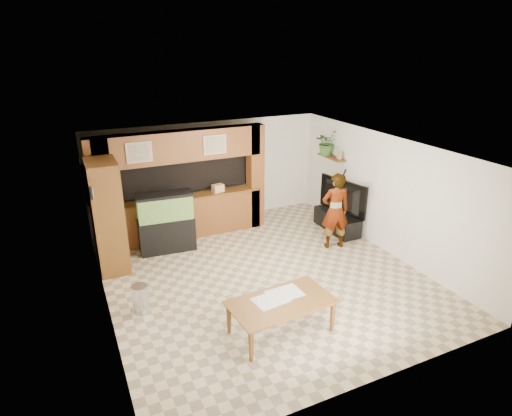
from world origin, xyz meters
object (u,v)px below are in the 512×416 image
pantry_cabinet (108,217)px  dining_table (282,318)px  person (335,211)px  television (339,197)px  aquarium (166,223)px

pantry_cabinet → dining_table: (2.17, -3.41, -0.86)m
person → pantry_cabinet: bearing=0.2°
television → dining_table: size_ratio=0.87×
dining_table → person: bearing=37.8°
aquarium → television: bearing=-4.7°
aquarium → television: size_ratio=0.94×
dining_table → aquarium: bearing=100.2°
pantry_cabinet → aquarium: 1.36m
aquarium → television: aquarium is taller
aquarium → pantry_cabinet: bearing=-161.1°
pantry_cabinet → aquarium: pantry_cabinet is taller
person → dining_table: bearing=55.1°
pantry_cabinet → dining_table: bearing=-57.5°
aquarium → person: (3.51, -1.43, 0.22)m
person → aquarium: bearing=-8.7°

